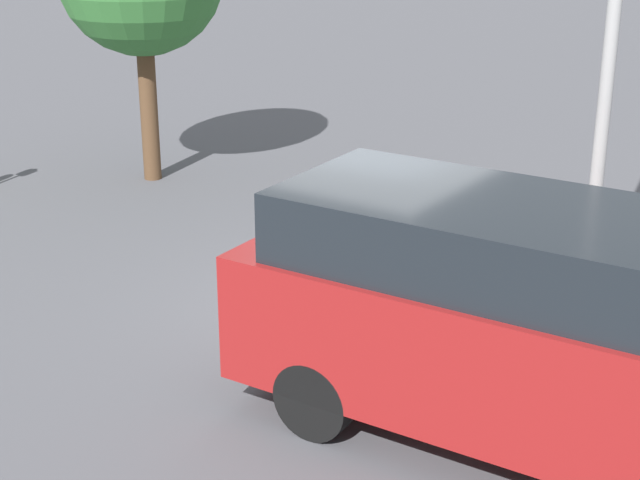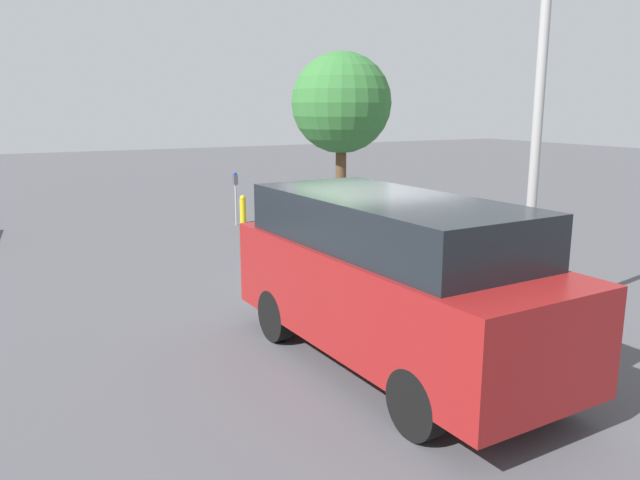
# 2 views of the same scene
# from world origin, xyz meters

# --- Properties ---
(ground_plane) EXTENTS (80.00, 80.00, 0.00)m
(ground_plane) POSITION_xyz_m (0.00, 0.00, 0.00)
(ground_plane) COLOR #4C4C51
(parking_meter_near) EXTENTS (0.21, 0.14, 1.51)m
(parking_meter_near) POSITION_xyz_m (-0.38, 0.38, 1.11)
(parking_meter_near) COLOR #9E9EA3
(parking_meter_near) RESTS_ON ground
(parking_meter_far) EXTENTS (0.21, 0.14, 1.49)m
(parking_meter_far) POSITION_xyz_m (-7.65, 0.42, 1.10)
(parking_meter_far) COLOR #9E9EA3
(parking_meter_far) RESTS_ON ground
(lamp_post) EXTENTS (0.44, 0.44, 6.50)m
(lamp_post) POSITION_xyz_m (1.96, 1.52, 2.06)
(lamp_post) COLOR beige
(lamp_post) RESTS_ON ground
(parked_van) EXTENTS (5.09, 2.14, 2.18)m
(parked_van) POSITION_xyz_m (2.37, -1.29, 1.19)
(parked_van) COLOR maroon
(parked_van) RESTS_ON ground
(street_tree) EXTENTS (2.64, 2.64, 4.67)m
(street_tree) POSITION_xyz_m (-5.92, 2.79, 3.33)
(street_tree) COLOR #513823
(street_tree) RESTS_ON ground
(fire_hydrant) EXTENTS (0.18, 0.18, 0.80)m
(fire_hydrant) POSITION_xyz_m (-7.86, 0.71, 0.40)
(fire_hydrant) COLOR gold
(fire_hydrant) RESTS_ON ground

